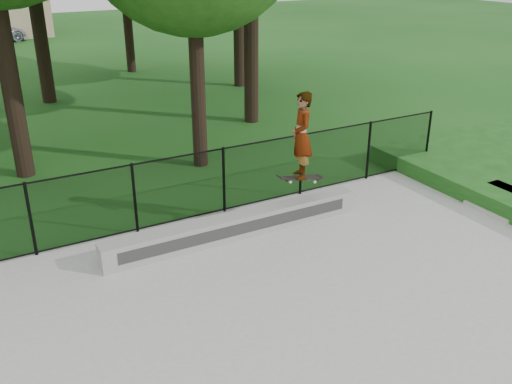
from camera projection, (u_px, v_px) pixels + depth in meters
grind_ledge at (236, 226)px, 11.48m from camera, size 5.54×0.40×0.48m
skater_airborne at (302, 137)px, 11.33m from camera, size 0.84×0.74×1.91m
chainlink_fence at (135, 198)px, 11.49m from camera, size 16.06×0.06×1.50m
concrete_steps at (505, 203)px, 12.79m from camera, size 1.07×1.20×0.45m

